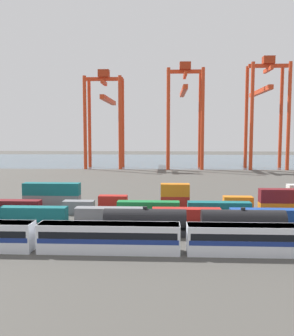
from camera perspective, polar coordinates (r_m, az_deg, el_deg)
The scene contains 22 objects.
ground_plane at distance 113.42m, azimuth 3.90°, elevation -2.68°, with size 420.00×420.00×0.00m, color #4C4944.
harbour_water at distance 218.21m, azimuth 3.36°, elevation 1.20°, with size 400.00×110.00×0.01m, color #475B6B.
passenger_train at distance 50.96m, azimuth -5.78°, elevation -10.30°, with size 58.28×3.14×3.90m.
shipping_container_2 at distance 71.16m, azimuth -16.84°, elevation -6.69°, with size 12.10×2.44×2.60m, color #146066.
shipping_container_3 at distance 67.84m, azimuth -5.76°, elevation -7.07°, with size 12.10×2.44×2.60m, color slate.
shipping_container_4 at distance 67.22m, azimuth 6.00°, elevation -7.19°, with size 12.10×2.44×2.60m, color #AD211C.
shipping_container_5 at distance 69.37m, azimuth 17.50°, elevation -7.02°, with size 12.10×2.44×2.60m, color #1C4299.
shipping_container_7 at distance 79.53m, azimuth -20.02°, elevation -5.52°, with size 12.10×2.44×2.60m, color maroon.
shipping_container_8 at distance 75.32m, azimuth -10.32°, elevation -5.88°, with size 6.04×2.44×2.60m, color slate.
shipping_container_9 at distance 73.47m, azimuth 0.20°, elevation -6.08°, with size 12.10×2.44×2.60m, color #197538.
shipping_container_10 at distance 74.14m, azimuth 10.89°, elevation -6.07°, with size 12.10×2.44×2.60m, color #146066.
shipping_container_11 at distance 77.28m, azimuth 21.05°, elevation -5.87°, with size 12.10×2.44×2.60m, color orange.
shipping_container_12 at distance 76.83m, azimuth 21.11°, elevation -3.97°, with size 12.10×2.44×2.60m, color maroon.
shipping_container_17 at distance 83.31m, azimuth -14.23°, elevation -4.87°, with size 12.10×2.44×2.60m, color slate.
shipping_container_18 at distance 82.89m, azimuth -14.27°, elevation -3.11°, with size 12.10×2.44×2.60m, color #146066.
shipping_container_19 at distance 80.48m, azimuth -5.19°, elevation -5.09°, with size 6.04×2.44×2.60m, color #AD211C.
shipping_container_20 at distance 79.74m, azimuth 4.27°, elevation -5.18°, with size 6.04×2.44×2.60m, color #AD211C.
shipping_container_21 at distance 79.31m, azimuth 4.28°, elevation -3.33°, with size 6.04×2.44×2.60m, color orange.
shipping_container_22 at distance 81.17m, azimuth 13.64°, elevation -5.13°, with size 6.04×2.44×2.60m, color orange.
gantry_crane_west at distance 173.27m, azimuth -6.35°, elevation 8.90°, with size 16.95×38.55×43.51m.
gantry_crane_central at distance 171.33m, azimuth 5.71°, elevation 9.65°, with size 16.18×39.31×46.48m.
gantry_crane_east at distance 176.56m, azimuth 17.56°, elevation 9.54°, with size 17.04×37.75×48.64m.
Camera 1 is at (-2.29, -72.27, 15.91)m, focal length 40.13 mm.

